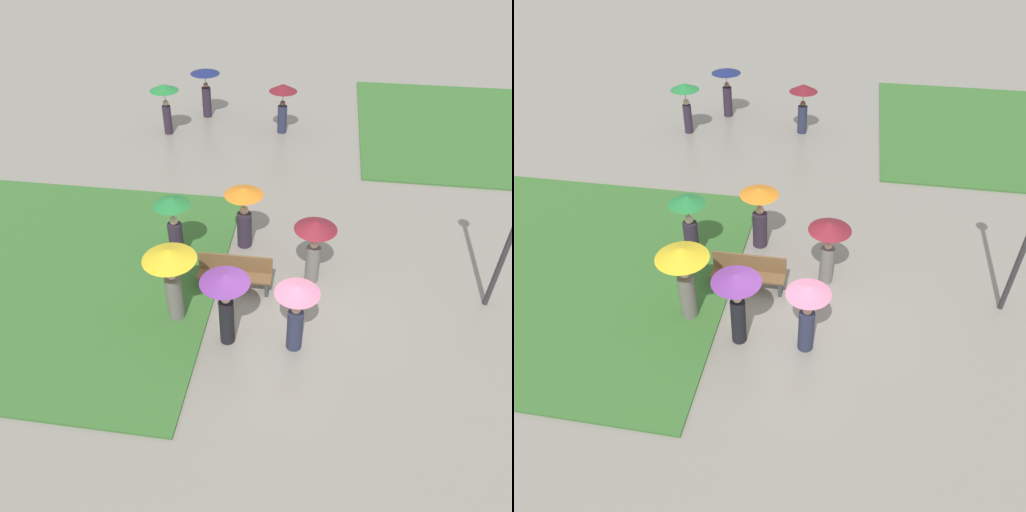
# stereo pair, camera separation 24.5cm
# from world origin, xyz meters

# --- Properties ---
(ground_plane) EXTENTS (90.00, 90.00, 0.00)m
(ground_plane) POSITION_xyz_m (0.00, 0.00, 0.00)
(ground_plane) COLOR gray
(lawn_patch_near) EXTENTS (9.03, 8.11, 0.06)m
(lawn_patch_near) POSITION_xyz_m (-6.17, 0.65, 0.03)
(lawn_patch_near) COLOR #386B2D
(lawn_patch_near) RESTS_ON ground_plane
(lawn_patch_far) EXTENTS (7.70, 9.00, 0.06)m
(lawn_patch_far) POSITION_xyz_m (5.79, 10.91, 0.03)
(lawn_patch_far) COLOR #386B2D
(lawn_patch_far) RESTS_ON ground_plane
(park_bench) EXTENTS (1.78, 0.43, 0.90)m
(park_bench) POSITION_xyz_m (-1.23, 0.79, 0.47)
(park_bench) COLOR brown
(park_bench) RESTS_ON ground_plane
(crowd_person_green) EXTENTS (0.92, 0.92, 1.88)m
(crowd_person_green) POSITION_xyz_m (-2.89, 1.66, 1.21)
(crowd_person_green) COLOR #2D2333
(crowd_person_green) RESTS_ON ground_plane
(crowd_person_orange) EXTENTS (0.99, 0.99, 1.77)m
(crowd_person_orange) POSITION_xyz_m (-1.27, 2.50, 1.15)
(crowd_person_orange) COLOR #2D2333
(crowd_person_orange) RESTS_ON ground_plane
(crowd_person_maroon) EXTENTS (1.01, 1.01, 1.76)m
(crowd_person_maroon) POSITION_xyz_m (0.59, 1.33, 1.25)
(crowd_person_maroon) COLOR slate
(crowd_person_maroon) RESTS_ON ground_plane
(crowd_person_pink) EXTENTS (0.91, 0.91, 1.74)m
(crowd_person_pink) POSITION_xyz_m (0.34, -0.89, 1.17)
(crowd_person_pink) COLOR #282D47
(crowd_person_pink) RESTS_ON ground_plane
(crowd_person_yellow) EXTENTS (1.15, 1.15, 1.97)m
(crowd_person_yellow) POSITION_xyz_m (-2.36, -0.41, 1.44)
(crowd_person_yellow) COLOR slate
(crowd_person_yellow) RESTS_ON ground_plane
(crowd_person_purple) EXTENTS (1.02, 1.02, 1.87)m
(crowd_person_purple) POSITION_xyz_m (-1.10, -0.91, 1.34)
(crowd_person_purple) COLOR black
(crowd_person_purple) RESTS_ON ground_plane
(lone_walker_far_path) EXTENTS (1.05, 1.05, 1.87)m
(lone_walker_far_path) POSITION_xyz_m (-5.21, 8.98, 1.39)
(lone_walker_far_path) COLOR #2D2333
(lone_walker_far_path) RESTS_ON ground_plane
(lone_walker_mid_plaza) EXTENTS (1.03, 1.03, 1.84)m
(lone_walker_mid_plaza) POSITION_xyz_m (-0.98, 9.68, 1.34)
(lone_walker_mid_plaza) COLOR #282D47
(lone_walker_mid_plaza) RESTS_ON ground_plane
(lone_walker_near_lawn) EXTENTS (1.13, 1.13, 1.90)m
(lone_walker_near_lawn) POSITION_xyz_m (-4.10, 10.74, 1.35)
(lone_walker_near_lawn) COLOR #2D2333
(lone_walker_near_lawn) RESTS_ON ground_plane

